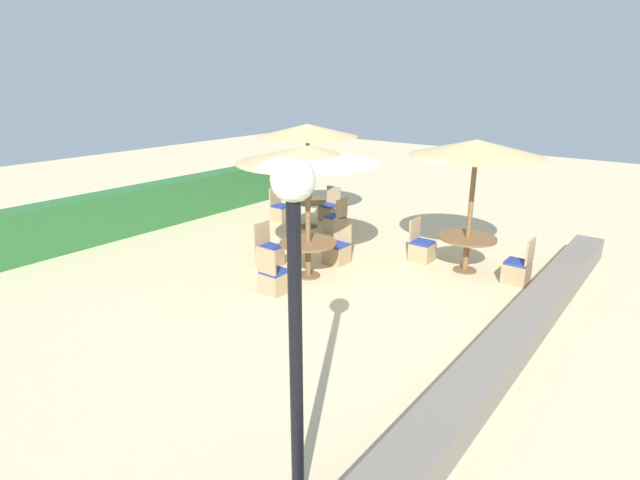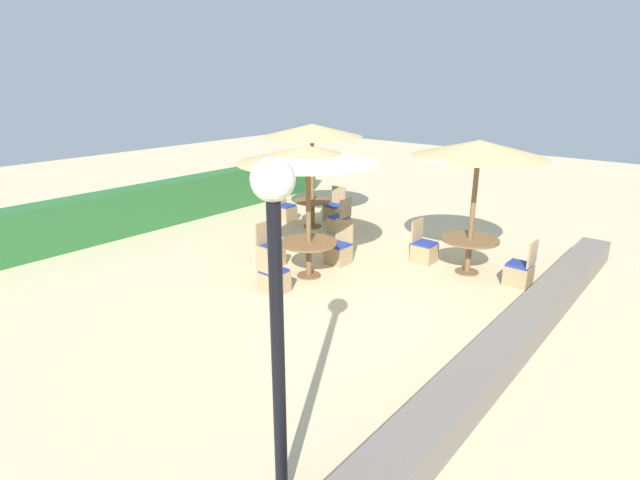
{
  "view_description": "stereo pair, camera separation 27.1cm",
  "coord_description": "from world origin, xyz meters",
  "px_view_note": "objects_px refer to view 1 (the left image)",
  "views": [
    {
      "loc": [
        -7.16,
        -4.99,
        3.91
      ],
      "look_at": [
        0.0,
        0.6,
        0.9
      ],
      "focal_mm": 28.0,
      "sensor_mm": 36.0,
      "label": 1
    },
    {
      "loc": [
        -6.99,
        -5.2,
        3.91
      ],
      "look_at": [
        0.0,
        0.6,
        0.9
      ],
      "focal_mm": 28.0,
      "sensor_mm": 36.0,
      "label": 2
    }
  ],
  "objects_px": {
    "parasol_back_right": "(308,131)",
    "patio_chair_center_west": "(274,280)",
    "parasol_front_right": "(477,149)",
    "round_table_center": "(308,249)",
    "patio_chair_center_east": "(337,251)",
    "round_table_back_right": "(308,207)",
    "patio_chair_center_north": "(269,254)",
    "parasol_center": "(307,155)",
    "patio_chair_front_right_north": "(421,249)",
    "lamp_post": "(295,274)",
    "patio_chair_back_right_east": "(330,211)",
    "patio_chair_front_right_south": "(517,270)",
    "patio_chair_back_right_north": "(281,211)",
    "patio_chair_back_right_south": "(336,223)",
    "round_table_front_right": "(467,244)"
  },
  "relations": [
    {
      "from": "patio_chair_front_right_south",
      "to": "patio_chair_back_right_north",
      "type": "distance_m",
      "value": 6.69
    },
    {
      "from": "lamp_post",
      "to": "patio_chair_center_west",
      "type": "xyz_separation_m",
      "value": [
        3.41,
        3.49,
        -2.09
      ]
    },
    {
      "from": "lamp_post",
      "to": "patio_chair_back_right_east",
      "type": "bearing_deg",
      "value": 35.15
    },
    {
      "from": "round_table_front_right",
      "to": "parasol_back_right",
      "type": "relative_size",
      "value": 0.43
    },
    {
      "from": "patio_chair_back_right_south",
      "to": "round_table_back_right",
      "type": "bearing_deg",
      "value": 91.65
    },
    {
      "from": "round_table_center",
      "to": "patio_chair_center_north",
      "type": "relative_size",
      "value": 1.22
    },
    {
      "from": "round_table_front_right",
      "to": "round_table_back_right",
      "type": "relative_size",
      "value": 1.22
    },
    {
      "from": "patio_chair_back_right_south",
      "to": "patio_chair_center_east",
      "type": "height_order",
      "value": "same"
    },
    {
      "from": "parasol_front_right",
      "to": "patio_chair_front_right_north",
      "type": "height_order",
      "value": "parasol_front_right"
    },
    {
      "from": "round_table_back_right",
      "to": "patio_chair_center_east",
      "type": "relative_size",
      "value": 1.03
    },
    {
      "from": "lamp_post",
      "to": "patio_chair_back_right_north",
      "type": "relative_size",
      "value": 3.57
    },
    {
      "from": "patio_chair_front_right_north",
      "to": "patio_chair_center_north",
      "type": "bearing_deg",
      "value": -46.73
    },
    {
      "from": "round_table_center",
      "to": "patio_chair_center_west",
      "type": "bearing_deg",
      "value": -179.88
    },
    {
      "from": "parasol_center",
      "to": "round_table_center",
      "type": "relative_size",
      "value": 2.4
    },
    {
      "from": "parasol_center",
      "to": "patio_chair_back_right_east",
      "type": "bearing_deg",
      "value": 31.02
    },
    {
      "from": "parasol_center",
      "to": "patio_chair_front_right_south",
      "type": "bearing_deg",
      "value": -56.71
    },
    {
      "from": "parasol_front_right",
      "to": "patio_chair_back_right_south",
      "type": "xyz_separation_m",
      "value": [
        0.48,
        3.73,
        -2.29
      ]
    },
    {
      "from": "patio_chair_front_right_south",
      "to": "patio_chair_back_right_east",
      "type": "distance_m",
      "value": 5.78
    },
    {
      "from": "patio_chair_front_right_south",
      "to": "round_table_center",
      "type": "height_order",
      "value": "patio_chair_front_right_south"
    },
    {
      "from": "patio_chair_back_right_east",
      "to": "patio_chair_front_right_north",
      "type": "bearing_deg",
      "value": 159.05
    },
    {
      "from": "lamp_post",
      "to": "patio_chair_center_west",
      "type": "bearing_deg",
      "value": 45.67
    },
    {
      "from": "parasol_back_right",
      "to": "patio_chair_center_west",
      "type": "bearing_deg",
      "value": -149.31
    },
    {
      "from": "parasol_back_right",
      "to": "patio_chair_center_east",
      "type": "relative_size",
      "value": 2.94
    },
    {
      "from": "parasol_back_right",
      "to": "patio_chair_center_east",
      "type": "distance_m",
      "value": 3.63
    },
    {
      "from": "parasol_front_right",
      "to": "round_table_center",
      "type": "bearing_deg",
      "value": 133.08
    },
    {
      "from": "parasol_front_right",
      "to": "round_table_center",
      "type": "xyz_separation_m",
      "value": [
        -2.25,
        2.41,
        -1.96
      ]
    },
    {
      "from": "patio_chair_back_right_south",
      "to": "round_table_center",
      "type": "bearing_deg",
      "value": -154.25
    },
    {
      "from": "lamp_post",
      "to": "parasol_back_right",
      "type": "xyz_separation_m",
      "value": [
        7.14,
        5.7,
        0.21
      ]
    },
    {
      "from": "parasol_back_right",
      "to": "parasol_center",
      "type": "height_order",
      "value": "parasol_back_right"
    },
    {
      "from": "parasol_back_right",
      "to": "patio_chair_center_west",
      "type": "xyz_separation_m",
      "value": [
        -3.73,
        -2.22,
        -2.3
      ]
    },
    {
      "from": "patio_chair_center_north",
      "to": "round_table_center",
      "type": "bearing_deg",
      "value": 92.92
    },
    {
      "from": "patio_chair_back_right_east",
      "to": "patio_chair_center_west",
      "type": "distance_m",
      "value": 5.11
    },
    {
      "from": "patio_chair_back_right_north",
      "to": "patio_chair_back_right_south",
      "type": "relative_size",
      "value": 1.0
    },
    {
      "from": "lamp_post",
      "to": "round_table_front_right",
      "type": "bearing_deg",
      "value": 9.22
    },
    {
      "from": "round_table_back_right",
      "to": "patio_chair_back_right_south",
      "type": "relative_size",
      "value": 1.03
    },
    {
      "from": "patio_chair_front_right_south",
      "to": "parasol_center",
      "type": "distance_m",
      "value": 4.69
    },
    {
      "from": "patio_chair_back_right_east",
      "to": "patio_chair_back_right_north",
      "type": "height_order",
      "value": "same"
    },
    {
      "from": "patio_chair_front_right_north",
      "to": "round_table_back_right",
      "type": "height_order",
      "value": "patio_chair_front_right_north"
    },
    {
      "from": "round_table_back_right",
      "to": "patio_chair_center_north",
      "type": "bearing_deg",
      "value": -157.13
    },
    {
      "from": "patio_chair_back_right_south",
      "to": "lamp_post",
      "type": "bearing_deg",
      "value": -146.13
    },
    {
      "from": "patio_chair_front_right_south",
      "to": "patio_chair_center_west",
      "type": "height_order",
      "value": "same"
    },
    {
      "from": "parasol_back_right",
      "to": "parasol_center",
      "type": "bearing_deg",
      "value": -140.75
    },
    {
      "from": "patio_chair_back_right_north",
      "to": "round_table_center",
      "type": "bearing_deg",
      "value": 49.88
    },
    {
      "from": "patio_chair_center_west",
      "to": "round_table_front_right",
      "type": "bearing_deg",
      "value": 53.7
    },
    {
      "from": "patio_chair_front_right_south",
      "to": "patio_chair_back_right_east",
      "type": "xyz_separation_m",
      "value": [
        1.34,
        5.63,
        0.0
      ]
    },
    {
      "from": "patio_chair_front_right_south",
      "to": "parasol_back_right",
      "type": "relative_size",
      "value": 0.34
    },
    {
      "from": "round_table_front_right",
      "to": "round_table_center",
      "type": "xyz_separation_m",
      "value": [
        -2.25,
        2.41,
        -0.01
      ]
    },
    {
      "from": "parasol_front_right",
      "to": "patio_chair_center_north",
      "type": "height_order",
      "value": "parasol_front_right"
    },
    {
      "from": "parasol_center",
      "to": "round_table_center",
      "type": "distance_m",
      "value": 1.88
    },
    {
      "from": "patio_chair_front_right_south",
      "to": "patio_chair_back_right_south",
      "type": "bearing_deg",
      "value": 84.46
    }
  ]
}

